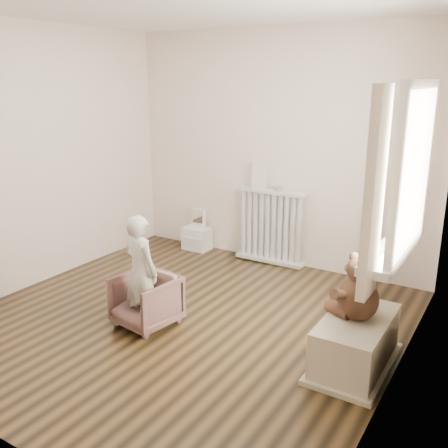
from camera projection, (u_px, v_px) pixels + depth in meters
The scene contains 18 objects.
floor at pixel (183, 320), 4.43m from camera, with size 3.60×3.60×0.01m, color black.
ceiling at pixel (175, 3), 3.70m from camera, with size 3.60×3.60×0.01m, color white.
back_wall at pixel (276, 150), 5.54m from camera, with size 3.60×0.02×2.60m, color white.
left_wall at pixel (34, 158), 4.97m from camera, with size 0.02×3.60×2.60m, color white.
right_wall at pixel (408, 204), 3.16m from camera, with size 0.02×3.60×2.60m, color white.
window at pixel (414, 172), 3.38m from camera, with size 0.03×0.90×1.10m, color white.
window_sill at pixel (393, 251), 3.59m from camera, with size 0.22×1.10×0.06m, color silver.
curtain_left at pixel (374, 195), 2.99m from camera, with size 0.06×0.26×1.30m, color beige.
curtain_right at pixel (414, 167), 3.92m from camera, with size 0.06×0.26×1.30m, color beige.
radiator at pixel (270, 231), 5.69m from camera, with size 0.82×0.16×0.87m, color silver.
paper_doll at pixel (259, 176), 5.59m from camera, with size 0.17×0.02×0.28m, color beige.
tin_a at pixel (279, 189), 5.50m from camera, with size 0.09×0.09×0.05m, color #A59E8C.
toy_vanity at pixel (197, 228), 6.20m from camera, with size 0.32×0.23×0.51m, color silver.
armchair at pixel (146, 301), 4.29m from camera, with size 0.48×0.49×0.45m, color brown.
child at pixel (141, 271), 4.17m from camera, with size 0.36×0.24×0.98m, color beige.
toy_bench at pixel (356, 342), 3.67m from camera, with size 0.44×0.83×0.39m, color beige.
teddy_bear at pixel (359, 282), 3.55m from camera, with size 0.39×0.30×0.48m, color #331E12, non-canonical shape.
plush_cat at pixel (402, 224), 3.78m from camera, with size 0.14×0.23×0.19m, color #6D655A, non-canonical shape.
Camera 1 is at (2.41, -3.23, 2.07)m, focal length 40.00 mm.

